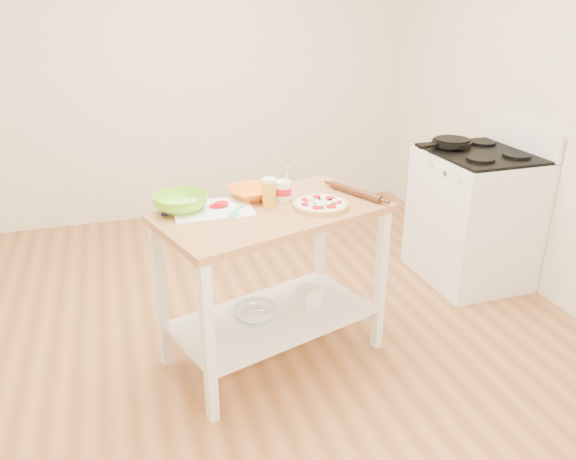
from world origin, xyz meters
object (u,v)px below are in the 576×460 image
(shelf_glass_bowl, at_px, (255,313))
(shelf_bin, at_px, (309,296))
(knife, at_px, (178,210))
(spatula, at_px, (235,212))
(beer_pint, at_px, (269,192))
(skillet, at_px, (451,143))
(rolling_pin, at_px, (356,192))
(gas_stove, at_px, (473,216))
(pizza, at_px, (320,204))
(orange_bowl, at_px, (252,193))
(cutting_board, at_px, (212,209))
(yogurt_tub, at_px, (283,191))
(prep_island, at_px, (273,253))
(green_bowl, at_px, (181,203))

(shelf_glass_bowl, bearing_deg, shelf_bin, 9.81)
(knife, bearing_deg, spatula, -49.17)
(spatula, distance_m, beer_pint, 0.22)
(spatula, height_order, knife, knife)
(shelf_bin, bearing_deg, knife, 178.06)
(shelf_glass_bowl, bearing_deg, skillet, 23.41)
(rolling_pin, bearing_deg, shelf_bin, -179.36)
(gas_stove, height_order, shelf_bin, gas_stove)
(beer_pint, bearing_deg, gas_stove, 16.35)
(pizza, distance_m, shelf_bin, 0.61)
(spatula, xyz_separation_m, shelf_bin, (0.43, 0.08, -0.60))
(gas_stove, xyz_separation_m, spatula, (-1.83, -0.55, 0.44))
(orange_bowl, bearing_deg, cutting_board, -154.17)
(pizza, bearing_deg, shelf_glass_bowl, 171.87)
(shelf_glass_bowl, bearing_deg, cutting_board, 159.16)
(pizza, bearing_deg, cutting_board, 167.14)
(cutting_board, relative_size, yogurt_tub, 2.13)
(yogurt_tub, xyz_separation_m, shelf_glass_bowl, (-0.20, -0.11, -0.66))
(pizza, bearing_deg, shelf_bin, 97.69)
(beer_pint, xyz_separation_m, yogurt_tub, (0.10, 0.07, -0.02))
(knife, height_order, yogurt_tub, yogurt_tub)
(skillet, distance_m, beer_pint, 1.63)
(spatula, relative_size, yogurt_tub, 0.71)
(cutting_board, height_order, orange_bowl, orange_bowl)
(rolling_pin, bearing_deg, beer_pint, -177.87)
(pizza, xyz_separation_m, cutting_board, (-0.55, 0.13, -0.01))
(prep_island, bearing_deg, gas_stove, 17.89)
(shelf_bin, bearing_deg, rolling_pin, 0.64)
(skillet, distance_m, pizza, 1.45)
(beer_pint, xyz_separation_m, rolling_pin, (0.50, 0.02, -0.06))
(gas_stove, relative_size, knife, 4.58)
(spatula, height_order, yogurt_tub, yogurt_tub)
(cutting_board, xyz_separation_m, spatula, (0.10, -0.10, 0.01))
(skillet, bearing_deg, beer_pint, -168.27)
(knife, bearing_deg, prep_island, -38.42)
(prep_island, xyz_separation_m, beer_pint, (-0.00, 0.05, 0.33))
(shelf_bin, bearing_deg, gas_stove, 18.36)
(skillet, xyz_separation_m, pizza, (-1.25, -0.74, -0.06))
(skillet, relative_size, shelf_bin, 3.97)
(skillet, relative_size, green_bowl, 1.53)
(gas_stove, bearing_deg, rolling_pin, -158.56)
(rolling_pin, bearing_deg, orange_bowl, 166.53)
(knife, relative_size, beer_pint, 1.59)
(spatula, bearing_deg, yogurt_tub, -17.56)
(gas_stove, xyz_separation_m, cutting_board, (-1.93, -0.45, 0.43))
(gas_stove, bearing_deg, beer_pint, -164.32)
(shelf_glass_bowl, distance_m, shelf_bin, 0.34)
(gas_stove, distance_m, shelf_glass_bowl, 1.82)
(cutting_board, relative_size, beer_pint, 2.69)
(knife, xyz_separation_m, rolling_pin, (0.97, -0.02, 0.00))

